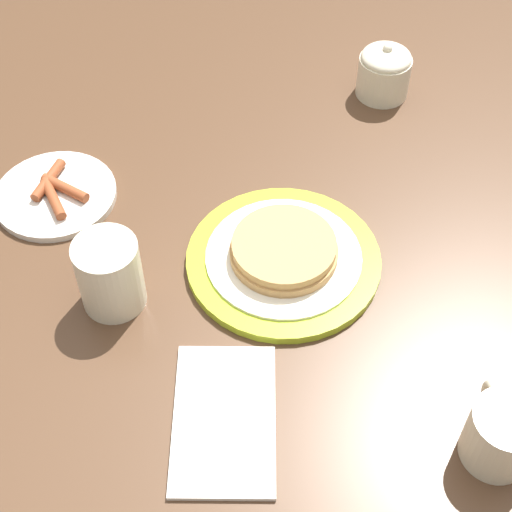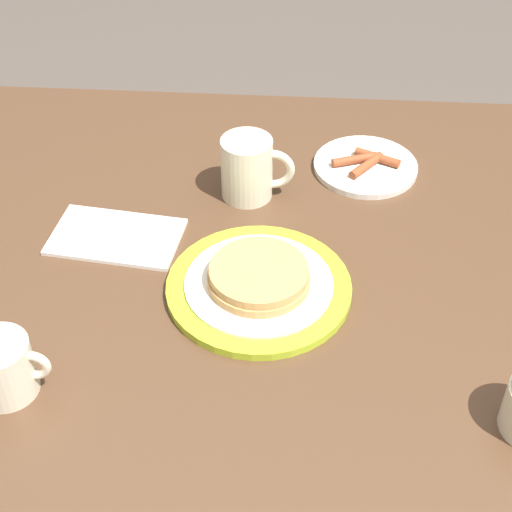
{
  "view_description": "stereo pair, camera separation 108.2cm",
  "coord_description": "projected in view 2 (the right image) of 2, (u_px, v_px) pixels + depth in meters",
  "views": [
    {
      "loc": [
        -0.67,
        0.12,
        1.53
      ],
      "look_at": [
        -0.06,
        0.05,
        0.8
      ],
      "focal_mm": 55.0,
      "sensor_mm": 36.0,
      "label": 1
    },
    {
      "loc": [
        -0.0,
        -0.74,
        1.49
      ],
      "look_at": [
        -0.06,
        0.05,
        0.8
      ],
      "focal_mm": 55.0,
      "sensor_mm": 36.0,
      "label": 2
    }
  ],
  "objects": [
    {
      "name": "side_plate_bacon",
      "position": [
        367.0,
        166.0,
        1.24
      ],
      "size": [
        0.16,
        0.16,
        0.02
      ],
      "color": "silver",
      "rests_on": "dining_table"
    },
    {
      "name": "dining_table",
      "position": [
        294.0,
        352.0,
        1.1
      ],
      "size": [
        1.5,
        1.04,
        0.77
      ],
      "color": "#4C3321",
      "rests_on": "ground_plane"
    },
    {
      "name": "napkin",
      "position": [
        118.0,
        237.0,
        1.12
      ],
      "size": [
        0.19,
        0.13,
        0.01
      ],
      "color": "silver",
      "rests_on": "dining_table"
    },
    {
      "name": "creamer_pitcher",
      "position": [
        3.0,
        367.0,
        0.89
      ],
      "size": [
        0.11,
        0.07,
        0.08
      ],
      "color": "beige",
      "rests_on": "dining_table"
    },
    {
      "name": "pancake_plate",
      "position": [
        261.0,
        283.0,
        1.03
      ],
      "size": [
        0.24,
        0.24,
        0.04
      ],
      "color": "#AAC628",
      "rests_on": "dining_table"
    },
    {
      "name": "coffee_mug",
      "position": [
        251.0,
        168.0,
        1.16
      ],
      "size": [
        0.11,
        0.08,
        0.1
      ],
      "color": "beige",
      "rests_on": "dining_table"
    }
  ]
}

